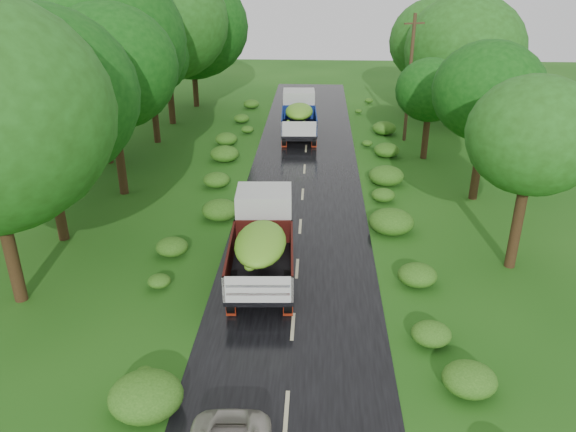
{
  "coord_description": "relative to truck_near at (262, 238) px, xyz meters",
  "views": [
    {
      "loc": [
        0.67,
        -12.07,
        11.68
      ],
      "look_at": [
        -0.45,
        9.5,
        1.7
      ],
      "focal_mm": 35.0,
      "sensor_mm": 36.0,
      "label": 1
    }
  ],
  "objects": [
    {
      "name": "utility_pole",
      "position": [
        8.21,
        18.71,
        2.76
      ],
      "size": [
        1.41,
        0.65,
        8.45
      ],
      "rotation": [
        0.0,
        0.0,
        0.38
      ],
      "color": "#382616",
      "rests_on": "ground"
    },
    {
      "name": "ground",
      "position": [
        1.37,
        -7.61,
        -1.59
      ],
      "size": [
        120.0,
        120.0,
        0.0
      ],
      "primitive_type": "plane",
      "color": "#16470F",
      "rests_on": "ground"
    },
    {
      "name": "trees_left",
      "position": [
        -9.23,
        13.0,
        5.22
      ],
      "size": [
        6.97,
        34.43,
        9.45
      ],
      "color": "black",
      "rests_on": "ground"
    },
    {
      "name": "shrubs",
      "position": [
        1.37,
        6.39,
        -1.24
      ],
      "size": [
        11.9,
        44.0,
        0.7
      ],
      "color": "#265614",
      "rests_on": "ground"
    },
    {
      "name": "road",
      "position": [
        1.37,
        -2.61,
        -1.58
      ],
      "size": [
        6.5,
        80.0,
        0.02
      ],
      "primitive_type": "cube",
      "color": "black",
      "rests_on": "ground"
    },
    {
      "name": "trees_right",
      "position": [
        11.18,
        17.56,
        3.83
      ],
      "size": [
        7.17,
        30.11,
        7.52
      ],
      "color": "black",
      "rests_on": "ground"
    },
    {
      "name": "truck_near",
      "position": [
        0.0,
        0.0,
        0.0
      ],
      "size": [
        2.7,
        6.8,
        2.81
      ],
      "rotation": [
        0.0,
        0.0,
        0.05
      ],
      "color": "black",
      "rests_on": "ground"
    },
    {
      "name": "truck_far",
      "position": [
        0.78,
        19.58,
        -0.01
      ],
      "size": [
        2.61,
        6.74,
        2.79
      ],
      "rotation": [
        0.0,
        0.0,
        0.04
      ],
      "color": "black",
      "rests_on": "ground"
    },
    {
      "name": "road_lines",
      "position": [
        1.37,
        -1.61,
        -1.57
      ],
      "size": [
        0.12,
        69.6,
        0.0
      ],
      "color": "#BFB78C",
      "rests_on": "road"
    }
  ]
}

